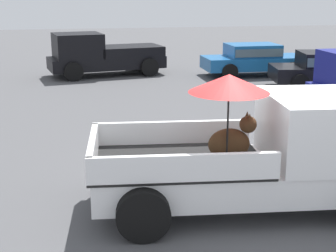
# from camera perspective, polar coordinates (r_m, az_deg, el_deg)

# --- Properties ---
(ground_plane) EXTENTS (80.00, 80.00, 0.00)m
(ground_plane) POSITION_cam_1_polar(r_m,az_deg,el_deg) (8.57, 8.81, -9.20)
(ground_plane) COLOR #4C4C4F
(pickup_truck_main) EXTENTS (5.21, 2.65, 2.30)m
(pickup_truck_main) POSITION_cam_1_polar(r_m,az_deg,el_deg) (8.33, 12.27, -2.91)
(pickup_truck_main) COLOR black
(pickup_truck_main) RESTS_ON ground
(pickup_truck_red) EXTENTS (5.04, 2.82, 1.80)m
(pickup_truck_red) POSITION_cam_1_polar(r_m,az_deg,el_deg) (21.28, -7.67, 8.14)
(pickup_truck_red) COLOR black
(pickup_truck_red) RESTS_ON ground
(parked_sedan_near) EXTENTS (4.30, 1.98, 1.33)m
(parked_sedan_near) POSITION_cam_1_polar(r_m,az_deg,el_deg) (21.39, 9.81, 7.73)
(parked_sedan_near) COLOR black
(parked_sedan_near) RESTS_ON ground
(parked_sedan_far) EXTENTS (4.54, 2.55, 1.33)m
(parked_sedan_far) POSITION_cam_1_polar(r_m,az_deg,el_deg) (19.36, 18.12, 6.39)
(parked_sedan_far) COLOR black
(parked_sedan_far) RESTS_ON ground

